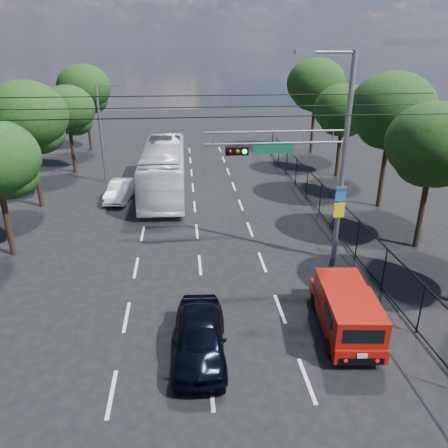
{
  "coord_description": "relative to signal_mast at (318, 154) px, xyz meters",
  "views": [
    {
      "loc": [
        -0.59,
        -10.4,
        9.76
      ],
      "look_at": [
        0.98,
        6.23,
        2.8
      ],
      "focal_mm": 35.0,
      "sensor_mm": 36.0,
      "label": 1
    }
  ],
  "objects": [
    {
      "name": "streetlight_left",
      "position": [
        -11.62,
        14.01,
        -1.3
      ],
      "size": [
        2.09,
        0.22,
        7.08
      ],
      "color": "slate",
      "rests_on": "ground"
    },
    {
      "name": "tree_right_d",
      "position": [
        6.13,
        14.03,
        -0.39
      ],
      "size": [
        4.32,
        4.32,
        7.02
      ],
      "color": "black",
      "rests_on": "ground"
    },
    {
      "name": "tree_right_e",
      "position": [
        6.33,
        22.03,
        0.69
      ],
      "size": [
        5.28,
        5.28,
        8.58
      ],
      "color": "black",
      "rests_on": "ground"
    },
    {
      "name": "red_pickup",
      "position": [
        -0.29,
        -5.64,
        -4.3
      ],
      "size": [
        2.16,
        4.86,
        1.76
      ],
      "color": "black",
      "rests_on": "ground"
    },
    {
      "name": "tree_right_b",
      "position": [
        5.93,
        1.03,
        -0.19
      ],
      "size": [
        4.5,
        4.5,
        7.31
      ],
      "color": "black",
      "rests_on": "ground"
    },
    {
      "name": "fence_right",
      "position": [
        2.32,
        4.18,
        -4.21
      ],
      "size": [
        0.06,
        34.03,
        2.0
      ],
      "color": "black",
      "rests_on": "ground"
    },
    {
      "name": "signal_mast",
      "position": [
        0.0,
        0.0,
        0.0
      ],
      "size": [
        6.43,
        0.39,
        9.5
      ],
      "color": "slate",
      "rests_on": "ground"
    },
    {
      "name": "white_van",
      "position": [
        -10.15,
        9.88,
        -4.6
      ],
      "size": [
        1.88,
        4.03,
        1.28
      ],
      "primitive_type": "imported",
      "rotation": [
        0.0,
        0.0,
        -0.14
      ],
      "color": "white",
      "rests_on": "ground"
    },
    {
      "name": "white_bus",
      "position": [
        -7.28,
        11.32,
        -3.59
      ],
      "size": [
        2.85,
        11.88,
        3.3
      ],
      "primitive_type": "imported",
      "rotation": [
        0.0,
        0.0,
        -0.01
      ],
      "color": "silver",
      "rests_on": "ground"
    },
    {
      "name": "tree_left_e",
      "position": [
        -14.87,
        25.03,
        0.29
      ],
      "size": [
        4.92,
        4.92,
        7.99
      ],
      "color": "black",
      "rests_on": "ground"
    },
    {
      "name": "tree_right_c",
      "position": [
        6.53,
        7.03,
        0.49
      ],
      "size": [
        5.1,
        5.1,
        8.29
      ],
      "color": "black",
      "rests_on": "ground"
    },
    {
      "name": "navy_hatchback",
      "position": [
        -5.57,
        -6.45,
        -4.5
      ],
      "size": [
        1.95,
        4.43,
        1.48
      ],
      "primitive_type": "imported",
      "rotation": [
        0.0,
        0.0,
        -0.05
      ],
      "color": "black",
      "rests_on": "ground"
    },
    {
      "name": "utility_wires",
      "position": [
        -5.28,
        0.84,
        1.99
      ],
      "size": [
        22.0,
        5.04,
        0.74
      ],
      "color": "black",
      "rests_on": "ground"
    },
    {
      "name": "lane_markings",
      "position": [
        -5.28,
        6.01,
        -5.24
      ],
      "size": [
        6.12,
        38.0,
        0.01
      ],
      "color": "beige",
      "rests_on": "ground"
    },
    {
      "name": "ground",
      "position": [
        -5.28,
        -7.99,
        -5.24
      ],
      "size": [
        120.0,
        120.0,
        0.0
      ],
      "primitive_type": "plane",
      "color": "black",
      "rests_on": "ground"
    },
    {
      "name": "tree_left_c",
      "position": [
        -15.07,
        9.03,
        0.15
      ],
      "size": [
        4.8,
        4.8,
        7.8
      ],
      "color": "black",
      "rests_on": "ground"
    },
    {
      "name": "tree_left_d",
      "position": [
        -14.67,
        17.03,
        -0.52
      ],
      "size": [
        4.2,
        4.2,
        6.83
      ],
      "color": "black",
      "rests_on": "ground"
    }
  ]
}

